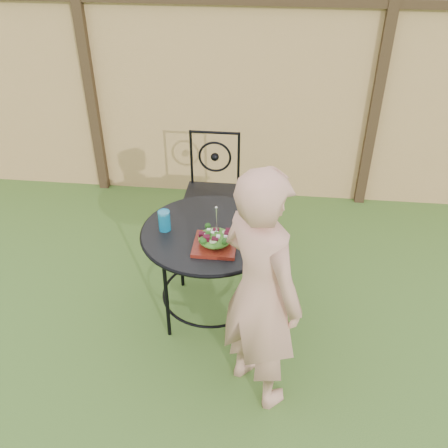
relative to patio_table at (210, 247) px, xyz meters
name	(u,v)px	position (x,y,z in m)	size (l,w,h in m)	color
ground	(196,357)	(-0.04, -0.45, -0.59)	(60.00, 60.00, 0.00)	#254616
fence	(230,102)	(-0.04, 1.75, 0.36)	(8.00, 0.12, 1.90)	tan
patio_table	(210,247)	(0.00, 0.00, 0.00)	(0.92, 0.92, 0.72)	black
patio_chair	(213,188)	(-0.10, 0.92, -0.08)	(0.46, 0.46, 0.95)	black
diner	(260,293)	(0.36, -0.62, 0.19)	(0.56, 0.37, 1.54)	tan
salad_plate	(215,245)	(0.05, -0.17, 0.15)	(0.27, 0.27, 0.02)	#45090B
salad	(215,238)	(0.05, -0.17, 0.20)	(0.21, 0.21, 0.08)	#235614
fork	(216,221)	(0.06, -0.17, 0.33)	(0.01, 0.01, 0.18)	silver
drinking_glass	(164,221)	(-0.30, -0.02, 0.21)	(0.08, 0.08, 0.14)	#0C688D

